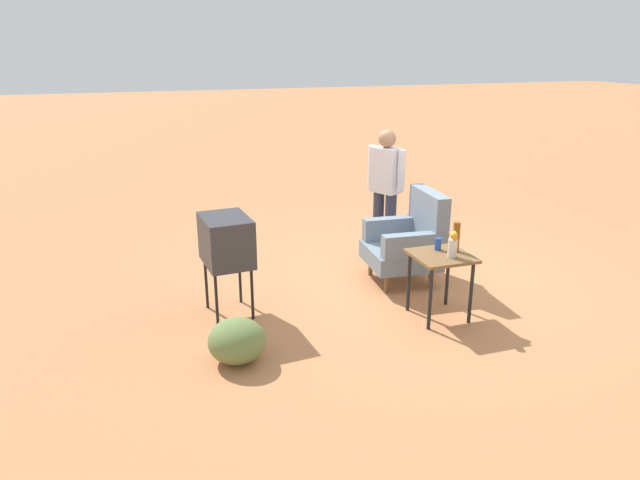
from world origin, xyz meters
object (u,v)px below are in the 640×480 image
object	(u,v)px
person_standing	(385,186)
armchair	(409,240)
bottle_tall_amber	(456,237)
soda_can_blue	(438,244)
side_table	(441,264)
flower_vase	(453,243)
tv_on_stand	(226,241)

from	to	relation	value
person_standing	armchair	bearing A→B (deg)	-4.42
bottle_tall_amber	soda_can_blue	bearing A→B (deg)	-121.55
side_table	flower_vase	distance (m)	0.27
tv_on_stand	person_standing	world-z (taller)	person_standing
side_table	flower_vase	bearing A→B (deg)	31.14
person_standing	flower_vase	distance (m)	1.89
bottle_tall_amber	armchair	bearing A→B (deg)	-177.60
bottle_tall_amber	tv_on_stand	bearing A→B (deg)	-107.83
side_table	person_standing	size ratio (longest dim) A/B	0.41
tv_on_stand	person_standing	xyz separation A→B (m)	(-1.05, 2.19, 0.16)
person_standing	bottle_tall_amber	bearing A→B (deg)	-0.87
armchair	person_standing	distance (m)	0.95
bottle_tall_amber	soda_can_blue	xyz separation A→B (m)	(-0.09, -0.15, -0.09)
side_table	person_standing	distance (m)	1.84
person_standing	flower_vase	bearing A→B (deg)	-4.50
soda_can_blue	armchair	bearing A→B (deg)	172.41
side_table	soda_can_blue	distance (m)	0.21
armchair	bottle_tall_amber	size ratio (longest dim) A/B	3.53
flower_vase	tv_on_stand	bearing A→B (deg)	-112.27
side_table	person_standing	world-z (taller)	person_standing
person_standing	soda_can_blue	bearing A→B (deg)	-5.99
flower_vase	bottle_tall_amber	bearing A→B (deg)	139.06
armchair	soda_can_blue	xyz separation A→B (m)	(0.82, -0.11, 0.23)
tv_on_stand	bottle_tall_amber	world-z (taller)	tv_on_stand
tv_on_stand	bottle_tall_amber	bearing A→B (deg)	72.17
bottle_tall_amber	flower_vase	bearing A→B (deg)	-40.94
armchair	bottle_tall_amber	distance (m)	0.96
soda_can_blue	tv_on_stand	bearing A→B (deg)	-106.72
side_table	tv_on_stand	bearing A→B (deg)	-110.47
tv_on_stand	side_table	bearing A→B (deg)	69.53
side_table	bottle_tall_amber	xyz separation A→B (m)	(-0.04, 0.18, 0.25)
side_table	bottle_tall_amber	distance (m)	0.31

